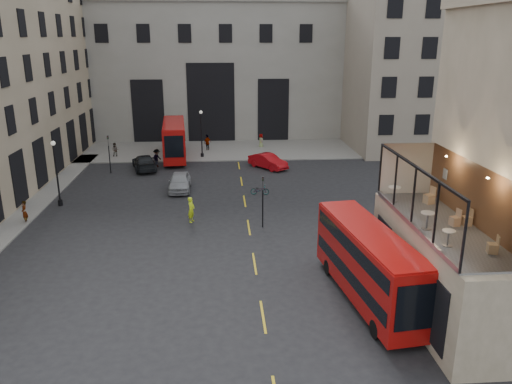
{
  "coord_description": "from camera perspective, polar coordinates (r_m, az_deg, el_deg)",
  "views": [
    {
      "loc": [
        -3.9,
        -21.44,
        13.15
      ],
      "look_at": [
        -1.56,
        10.93,
        3.0
      ],
      "focal_mm": 35.0,
      "sensor_mm": 36.0,
      "label": 1
    }
  ],
  "objects": [
    {
      "name": "pedestrian_a",
      "position": [
        58.6,
        -15.78,
        4.59
      ],
      "size": [
        0.83,
        0.65,
        1.7
      ],
      "primitive_type": "imported",
      "rotation": [
        0.0,
        0.0,
        -0.0
      ],
      "color": "gray",
      "rests_on": "ground"
    },
    {
      "name": "pedestrian_d",
      "position": [
        61.71,
        0.57,
        5.88
      ],
      "size": [
        0.67,
        0.91,
        1.72
      ],
      "primitive_type": "imported",
      "rotation": [
        0.0,
        0.0,
        1.72
      ],
      "color": "gray",
      "rests_on": "ground"
    },
    {
      "name": "cafe_chair_c",
      "position": [
        25.35,
        21.79,
        -3.05
      ],
      "size": [
        0.47,
        0.47,
        0.8
      ],
      "color": "tan",
      "rests_on": "cafe_floor"
    },
    {
      "name": "building_right",
      "position": [
        65.95,
        17.67,
        14.19
      ],
      "size": [
        16.6,
        18.6,
        20.0
      ],
      "color": "gray",
      "rests_on": "ground"
    },
    {
      "name": "cafe_table_near",
      "position": [
        22.75,
        21.14,
        -4.67
      ],
      "size": [
        0.56,
        0.56,
        0.7
      ],
      "color": "white",
      "rests_on": "cafe_floor"
    },
    {
      "name": "bus_near",
      "position": [
        26.33,
        12.7,
        -7.73
      ],
      "size": [
        3.4,
        9.89,
        3.87
      ],
      "color": "#A80D0B",
      "rests_on": "ground"
    },
    {
      "name": "cafe_table_mid",
      "position": [
        24.36,
        19.02,
        -2.82
      ],
      "size": [
        0.65,
        0.65,
        0.81
      ],
      "color": "silver",
      "rests_on": "cafe_floor"
    },
    {
      "name": "bicycle",
      "position": [
        43.22,
        0.44,
        0.23
      ],
      "size": [
        1.65,
        0.76,
        0.84
      ],
      "primitive_type": "imported",
      "rotation": [
        0.0,
        0.0,
        1.44
      ],
      "color": "gray",
      "rests_on": "ground"
    },
    {
      "name": "cafe_chair_d",
      "position": [
        28.18,
        19.19,
        -0.7
      ],
      "size": [
        0.56,
        0.56,
        0.92
      ],
      "color": "tan",
      "rests_on": "cafe_floor"
    },
    {
      "name": "traffic_light_near",
      "position": [
        35.24,
        0.78,
        -0.36
      ],
      "size": [
        0.16,
        0.2,
        3.8
      ],
      "color": "black",
      "rests_on": "ground"
    },
    {
      "name": "street_lamp_b",
      "position": [
        56.51,
        -6.23,
        6.29
      ],
      "size": [
        0.36,
        0.36,
        5.33
      ],
      "color": "black",
      "rests_on": "ground"
    },
    {
      "name": "car_b",
      "position": [
        51.88,
        1.37,
        3.54
      ],
      "size": [
        4.1,
        4.56,
        1.5
      ],
      "primitive_type": "imported",
      "rotation": [
        0.0,
        0.0,
        0.67
      ],
      "color": "#A50A10",
      "rests_on": "ground"
    },
    {
      "name": "car_a",
      "position": [
        44.88,
        -8.71,
        1.17
      ],
      "size": [
        1.9,
        4.64,
        1.58
      ],
      "primitive_type": "imported",
      "rotation": [
        0.0,
        0.0,
        0.01
      ],
      "color": "#989A9F",
      "rests_on": "ground"
    },
    {
      "name": "street_lamp_a",
      "position": [
        42.93,
        -21.77,
        1.59
      ],
      "size": [
        0.36,
        0.36,
        5.33
      ],
      "color": "black",
      "rests_on": "ground"
    },
    {
      "name": "gateway",
      "position": [
        69.54,
        -5.2,
        14.19
      ],
      "size": [
        35.0,
        10.6,
        18.0
      ],
      "color": "gray",
      "rests_on": "ground"
    },
    {
      "name": "ground",
      "position": [
        25.45,
        5.44,
        -13.83
      ],
      "size": [
        140.0,
        140.0,
        0.0
      ],
      "primitive_type": "plane",
      "color": "black",
      "rests_on": "ground"
    },
    {
      "name": "cafe_table_far",
      "position": [
        27.93,
        15.53,
        0.04
      ],
      "size": [
        0.65,
        0.65,
        0.81
      ],
      "color": "white",
      "rests_on": "cafe_floor"
    },
    {
      "name": "pedestrian_b",
      "position": [
        53.39,
        -11.26,
        3.82
      ],
      "size": [
        1.21,
        1.42,
        1.91
      ],
      "primitive_type": "imported",
      "rotation": [
        0.0,
        0.0,
        1.08
      ],
      "color": "gray",
      "rests_on": "ground"
    },
    {
      "name": "cafe_floor",
      "position": [
        25.33,
        20.43,
        -3.62
      ],
      "size": [
        3.0,
        10.0,
        0.1
      ],
      "primitive_type": "cube",
      "color": "slate",
      "rests_on": "host_frontage"
    },
    {
      "name": "pavement_far",
      "position": [
        60.9,
        -6.04,
        4.85
      ],
      "size": [
        40.0,
        12.0,
        0.12
      ],
      "primitive_type": "cube",
      "color": "slate",
      "rests_on": "ground"
    },
    {
      "name": "cafe_chair_b",
      "position": [
        25.6,
        22.95,
        -2.99
      ],
      "size": [
        0.41,
        0.41,
        0.82
      ],
      "color": "tan",
      "rests_on": "cafe_floor"
    },
    {
      "name": "host_frontage",
      "position": [
        26.2,
        19.9,
        -8.33
      ],
      "size": [
        3.0,
        11.0,
        4.5
      ],
      "primitive_type": "cube",
      "color": "#BCAA8D",
      "rests_on": "ground"
    },
    {
      "name": "pedestrian_e",
      "position": [
        40.25,
        -24.95,
        -2.1
      ],
      "size": [
        0.54,
        0.7,
        1.7
      ],
      "primitive_type": "imported",
      "rotation": [
        0.0,
        0.0,
        4.94
      ],
      "color": "gray",
      "rests_on": "ground"
    },
    {
      "name": "traffic_light_far",
      "position": [
        51.79,
        -16.48,
        4.7
      ],
      "size": [
        0.16,
        0.2,
        3.8
      ],
      "color": "black",
      "rests_on": "ground"
    },
    {
      "name": "car_c",
      "position": [
        52.62,
        -12.65,
        3.32
      ],
      "size": [
        3.37,
        5.59,
        1.52
      ],
      "primitive_type": "imported",
      "rotation": [
        0.0,
        0.0,
        3.4
      ],
      "color": "black",
      "rests_on": "ground"
    },
    {
      "name": "bus_far",
      "position": [
        56.67,
        -9.33,
        6.1
      ],
      "size": [
        3.14,
        10.4,
        4.09
      ],
      "color": "#A40C0B",
      "rests_on": "ground"
    },
    {
      "name": "cafe_chair_a",
      "position": [
        22.83,
        25.44,
        -5.77
      ],
      "size": [
        0.47,
        0.47,
        0.78
      ],
      "color": "tan",
      "rests_on": "cafe_floor"
    },
    {
      "name": "cyclist",
      "position": [
        37.03,
        -7.41,
        -2.01
      ],
      "size": [
        0.68,
        0.81,
        1.91
      ],
      "primitive_type": "imported",
      "rotation": [
        0.0,
        0.0,
        1.21
      ],
      "color": "#D3F71A",
      "rests_on": "ground"
    },
    {
      "name": "pedestrian_c",
      "position": [
        60.2,
        -5.57,
        5.61
      ],
      "size": [
        1.14,
        1.14,
        1.94
      ],
      "primitive_type": "imported",
      "rotation": [
        0.0,
        0.0,
        3.92
      ],
      "color": "gray",
      "rests_on": "ground"
    }
  ]
}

